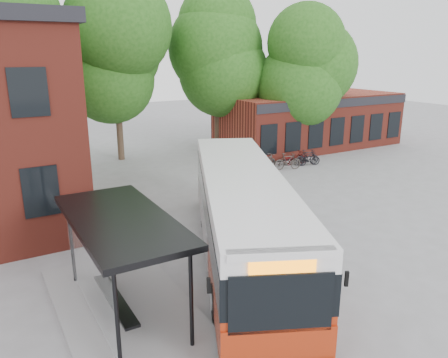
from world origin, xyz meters
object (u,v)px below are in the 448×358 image
bicycle_0 (253,165)px  bicycle_5 (307,157)px  bicycle_3 (288,161)px  bicycle_7 (309,159)px  bicycle_1 (268,163)px  bicycle_4 (296,158)px  city_bus (242,217)px  bicycle_2 (263,162)px  bus_shelter (124,266)px  bicycle_6 (294,157)px

bicycle_0 → bicycle_5: bearing=-85.7°
bicycle_3 → bicycle_7: bearing=-70.6°
bicycle_1 → bicycle_4: bicycle_1 is taller
bicycle_0 → bicycle_1: bicycle_1 is taller
city_bus → bicycle_2: city_bus is taller
bicycle_0 → bicycle_3: 2.22m
bicycle_1 → bicycle_4: 2.55m
bicycle_1 → bicycle_2: (-0.04, 0.49, -0.08)m
bus_shelter → city_bus: bearing=15.0°
bicycle_6 → bicycle_3: bearing=132.1°
bicycle_1 → bicycle_4: size_ratio=1.12×
bicycle_2 → bicycle_4: (2.56, -0.09, -0.04)m
bicycle_2 → bicycle_5: bicycle_5 is taller
bicycle_1 → bicycle_2: size_ratio=1.02×
bus_shelter → bicycle_2: (12.33, 10.93, -0.99)m
bicycle_1 → bicycle_3: bearing=-129.1°
bus_shelter → bicycle_6: (14.96, 11.12, -1.03)m
bicycle_2 → bicycle_6: 2.63m
bicycle_4 → bus_shelter: bearing=130.9°
bicycle_2 → city_bus: bearing=145.0°
city_bus → bicycle_5: city_bus is taller
bicycle_0 → bicycle_7: bearing=-87.5°
bicycle_6 → bicycle_7: bicycle_7 is taller
bicycle_4 → bicycle_7: bicycle_7 is taller
bicycle_1 → bicycle_6: bearing=-99.4°
bicycle_0 → bicycle_6: bearing=-74.0°
bus_shelter → bicycle_5: bus_shelter is taller
bicycle_4 → bicycle_7: (0.58, -0.62, 0.03)m
bicycle_3 → bicycle_5: (1.80, 0.25, -0.01)m
bus_shelter → bicycle_3: bus_shelter is taller
city_bus → bicycle_4: 14.12m
bicycle_7 → bicycle_4: bearing=58.6°
bicycle_7 → city_bus: bearing=145.0°
bicycle_3 → bus_shelter: bearing=142.4°
city_bus → bicycle_5: 14.19m
bicycle_5 → bicycle_7: bicycle_5 is taller
bicycle_6 → bicycle_7: 1.03m
bicycle_7 → bus_shelter: bearing=138.9°
bus_shelter → bicycle_2: 16.51m
bicycle_3 → bicycle_4: bicycle_3 is taller
city_bus → bicycle_3: bearing=69.3°
bicycle_0 → bicycle_1: (0.84, -0.43, 0.12)m
bicycle_5 → bicycle_3: bearing=106.7°
bicycle_6 → bicycle_7: bearing=-145.4°
bus_shelter → city_bus: (4.60, 1.23, 0.13)m
bicycle_4 → bicycle_7: bearing=-132.0°
bus_shelter → bicycle_2: size_ratio=3.97×
bus_shelter → bicycle_5: size_ratio=4.10×
bus_shelter → bicycle_2: bus_shelter is taller
bicycle_7 → bicycle_0: bearing=96.1°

